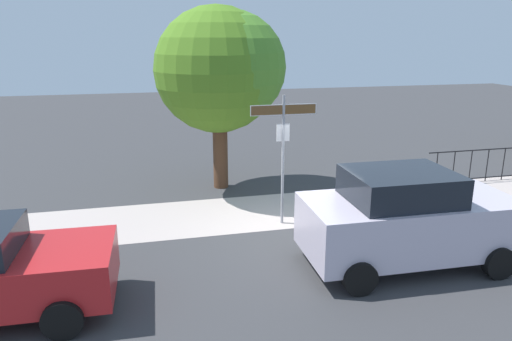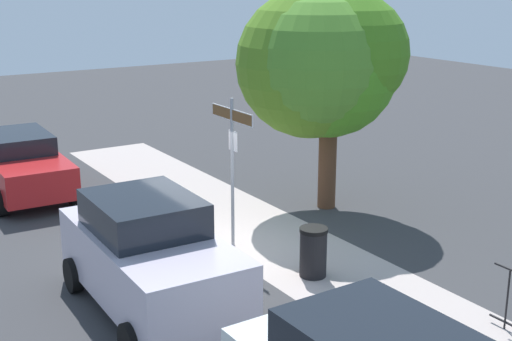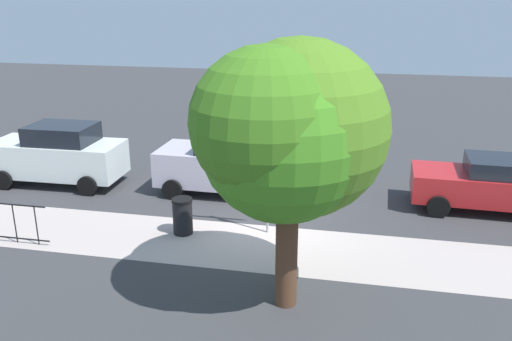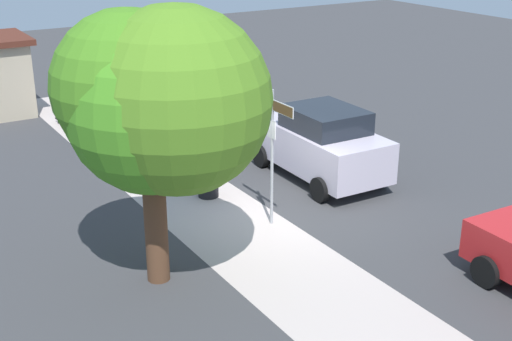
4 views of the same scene
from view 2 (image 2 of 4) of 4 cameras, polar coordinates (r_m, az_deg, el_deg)
ground_plane at (r=14.87m, az=-2.96°, el=-6.55°), size 60.00×60.00×0.00m
sidewalk_strip at (r=14.00m, az=5.82°, el=-8.06°), size 24.00×2.60×0.00m
street_sign at (r=14.48m, az=-1.95°, el=2.19°), size 1.61×0.07×3.20m
shade_tree at (r=16.62m, az=5.48°, el=8.71°), size 3.71×3.89×5.36m
car_red at (r=19.48m, az=-18.57°, el=0.60°), size 4.69×2.09×1.60m
car_silver at (r=12.16m, az=-8.64°, el=-6.85°), size 4.27×2.18×1.99m
trash_bin at (r=13.54m, az=4.68°, el=-6.61°), size 0.55×0.55×0.98m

